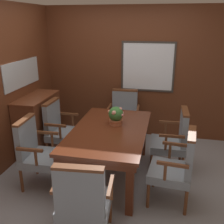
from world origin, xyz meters
TOP-DOWN VIEW (x-y plane):
  - ground_plane at (0.00, 0.00)m, footprint 14.00×14.00m
  - wall_back at (0.00, 1.72)m, footprint 7.20×0.08m
  - dining_table at (0.07, 0.08)m, footprint 1.02×1.72m
  - chair_head_far at (0.06, 1.34)m, footprint 0.58×0.53m
  - chair_right_near at (1.00, -0.32)m, footprint 0.55×0.60m
  - chair_left_near at (-0.85, -0.33)m, footprint 0.53×0.58m
  - chair_head_near at (0.09, -1.18)m, footprint 0.60×0.55m
  - chair_right_far at (0.96, 0.46)m, footprint 0.52×0.58m
  - chair_left_far at (-0.86, 0.49)m, footprint 0.52×0.57m
  - potted_plant at (0.12, 0.26)m, footprint 0.23×0.22m
  - sideboard_cabinet at (-1.30, 0.61)m, footprint 0.45×0.97m

SIDE VIEW (x-z plane):
  - ground_plane at x=0.00m, z-range 0.00..0.00m
  - sideboard_cabinet at x=-1.30m, z-range 0.00..0.99m
  - chair_head_far at x=0.06m, z-range 0.03..1.00m
  - chair_right_near at x=1.00m, z-range 0.03..1.00m
  - chair_left_near at x=-0.85m, z-range 0.03..1.00m
  - chair_head_near at x=0.09m, z-range 0.03..1.00m
  - chair_right_far at x=0.96m, z-range 0.03..1.00m
  - chair_left_far at x=-0.86m, z-range 0.03..1.00m
  - dining_table at x=0.07m, z-range 0.28..1.02m
  - potted_plant at x=0.12m, z-range 0.75..1.02m
  - wall_back at x=0.00m, z-range 0.00..2.45m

